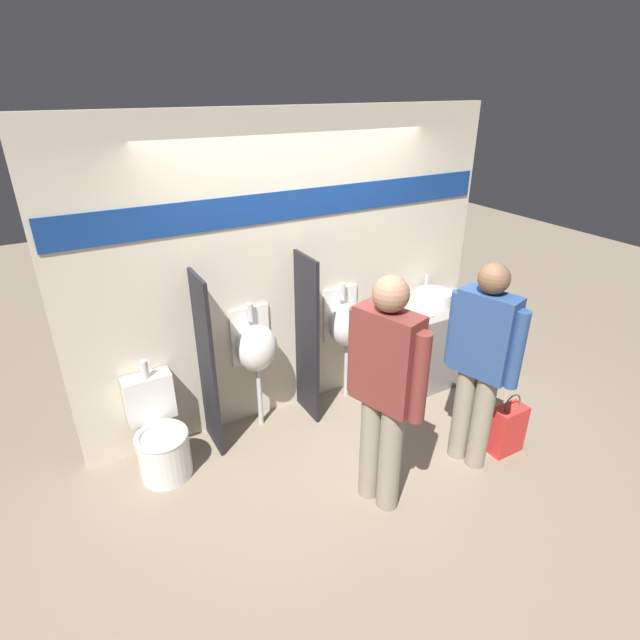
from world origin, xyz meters
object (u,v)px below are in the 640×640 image
Objects in this scene: person_with_lanyard at (481,360)px; shopping_bag at (507,429)px; urinal_near_counter at (256,348)px; cell_phone at (427,314)px; person_in_vest at (385,388)px; urinal_far at (347,324)px; sink_basin at (434,298)px; toilet at (160,438)px.

person_with_lanyard reaches higher than shopping_bag.
cell_phone is at bearing -9.41° from urinal_near_counter.
person_with_lanyard is at bearing -109.99° from cell_phone.
person_in_vest is at bearing -73.02° from urinal_near_counter.
person_in_vest reaches higher than urinal_far.
sink_basin is 0.31× the size of urinal_far.
urinal_near_counter is 0.65× the size of person_in_vest.
cell_phone is 0.15× the size of toilet.
cell_phone is 1.27m from shopping_bag.
person_in_vest reaches higher than toilet.
person_in_vest is at bearing -40.51° from toilet.
cell_phone is at bearing -20.36° from urinal_far.
cell_phone is 1.10m from person_with_lanyard.
urinal_near_counter is 0.92m from urinal_far.
cell_phone is 0.12× the size of urinal_near_counter.
urinal_far is 1.29× the size of toilet.
shopping_bag is (-0.24, -1.29, -0.67)m from sink_basin.
shopping_bag is (-0.01, -1.11, -0.61)m from cell_phone.
shopping_bag is at bearing -62.22° from urinal_far.
cell_phone is 0.25× the size of shopping_bag.
urinal_far is at bearing -39.17° from person_in_vest.
toilet is (-0.92, -0.17, -0.49)m from urinal_near_counter.
urinal_near_counter is (-1.90, 0.10, -0.11)m from sink_basin.
sink_basin is 0.98m from urinal_far.
urinal_near_counter reaches higher than toilet.
urinal_far is 1.92m from toilet.
cell_phone is 1.64m from person_in_vest.
person_in_vest is at bearing 175.82° from shopping_bag.
urinal_far is 2.07× the size of shopping_bag.
person_in_vest is (1.32, -1.13, 0.69)m from toilet.
urinal_near_counter is at bearing 140.00° from shopping_bag.
person_with_lanyard is 0.82m from shopping_bag.
sink_basin is 1.48m from shopping_bag.
person_with_lanyard is (-0.37, -1.03, 0.12)m from cell_phone.
sink_basin is 1.90m from urinal_near_counter.
urinal_near_counter is at bearing 176.99° from sink_basin.
person_with_lanyard is (2.22, -1.14, 0.65)m from toilet.
sink_basin is 0.31× the size of urinal_near_counter.
person_with_lanyard is (1.30, -1.31, 0.17)m from urinal_near_counter.
cell_phone is (-0.22, -0.18, -0.06)m from sink_basin.
person_with_lanyard is at bearing -74.15° from urinal_far.
urinal_near_counter reaches higher than cell_phone.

